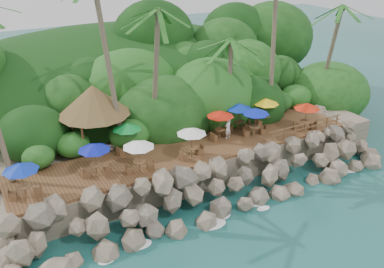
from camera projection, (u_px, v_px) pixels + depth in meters
ground at (238, 216)px, 27.69m from camera, size 140.00×140.00×0.00m
land_base at (139, 118)px, 39.89m from camera, size 32.00×25.20×2.10m
jungle_hill at (112, 103)px, 46.26m from camera, size 44.80×28.00×15.40m
seawall at (221, 186)px, 28.79m from camera, size 29.00×4.00×2.30m
terrace at (192, 149)px, 31.51m from camera, size 26.00×5.00×0.20m
jungle_foliage at (144, 132)px, 39.54m from camera, size 44.00×16.00×12.00m
foam_line at (235, 213)px, 27.91m from camera, size 25.20×0.80×0.06m
palms at (196, 1)px, 30.26m from camera, size 34.53×6.97×13.01m
palapa at (93, 100)px, 30.53m from camera, size 5.14×5.14×4.60m
dining_clusters at (194, 125)px, 30.52m from camera, size 23.30×5.28×2.26m
railing at (306, 127)px, 33.31m from camera, size 7.20×0.10×1.00m
waiter at (228, 128)px, 32.62m from camera, size 0.69×0.56×1.63m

